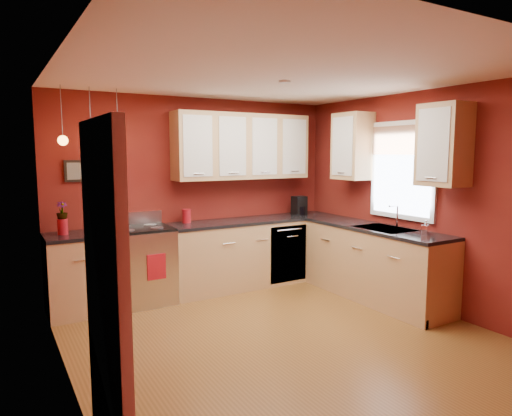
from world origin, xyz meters
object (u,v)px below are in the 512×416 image
red_canister (187,216)px  coffee_maker (300,206)px  gas_range (141,265)px  sink (384,230)px  soap_pump (426,227)px

red_canister → coffee_maker: bearing=-3.5°
gas_range → coffee_maker: coffee_maker is taller
sink → soap_pump: sink is taller
sink → red_canister: 2.55m
gas_range → coffee_maker: bearing=0.8°
red_canister → soap_pump: size_ratio=1.11×
sink → red_canister: (-1.95, 1.64, 0.12)m
coffee_maker → red_canister: bearing=173.4°
coffee_maker → soap_pump: size_ratio=1.69×
sink → coffee_maker: sink is taller
sink → coffee_maker: 1.55m
red_canister → coffee_maker: (1.76, -0.11, 0.04)m
coffee_maker → soap_pump: (0.26, -2.08, -0.05)m
gas_range → coffee_maker: size_ratio=3.99×
red_canister → sink: bearing=-40.2°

